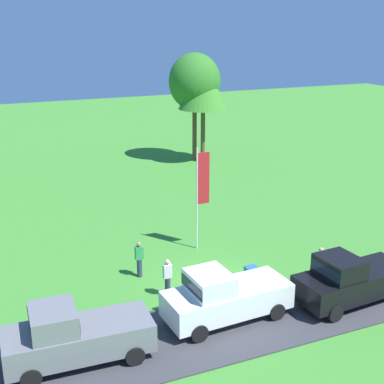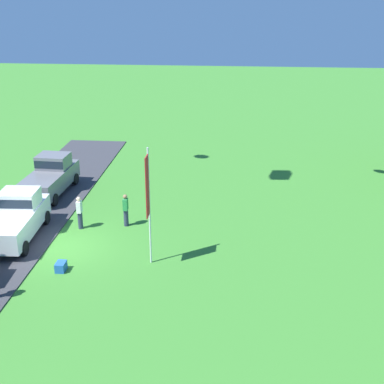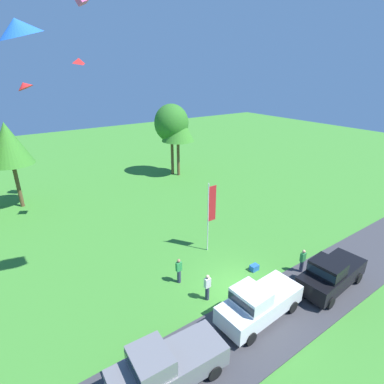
% 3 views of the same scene
% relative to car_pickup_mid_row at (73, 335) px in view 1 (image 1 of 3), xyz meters
% --- Properties ---
extents(ground_plane, '(120.00, 120.00, 0.00)m').
position_rel_car_pickup_mid_row_xyz_m(ground_plane, '(6.85, 2.87, -1.11)').
color(ground_plane, '#3D842D').
extents(pavement_strip, '(36.00, 4.40, 0.06)m').
position_rel_car_pickup_mid_row_xyz_m(pavement_strip, '(6.85, -0.08, -1.08)').
color(pavement_strip, '#38383D').
rests_on(pavement_strip, ground).
extents(car_pickup_mid_row, '(5.09, 2.24, 2.14)m').
position_rel_car_pickup_mid_row_xyz_m(car_pickup_mid_row, '(0.00, 0.00, 0.00)').
color(car_pickup_mid_row, slate).
rests_on(car_pickup_mid_row, ground).
extents(car_pickup_far_end, '(5.09, 2.25, 2.14)m').
position_rel_car_pickup_mid_row_xyz_m(car_pickup_far_end, '(5.86, 0.36, 0.00)').
color(car_pickup_far_end, white).
rests_on(car_pickup_far_end, ground).
extents(car_pickup_by_flagpole, '(5.12, 2.32, 2.14)m').
position_rel_car_pickup_mid_row_xyz_m(car_pickup_by_flagpole, '(11.25, -0.46, 0.00)').
color(car_pickup_by_flagpole, black).
rests_on(car_pickup_by_flagpole, ground).
extents(person_beside_suv, '(0.36, 0.24, 1.71)m').
position_rel_car_pickup_mid_row_xyz_m(person_beside_suv, '(4.60, 3.06, -0.23)').
color(person_beside_suv, '#2D334C').
rests_on(person_beside_suv, ground).
extents(person_on_lawn, '(0.36, 0.24, 1.71)m').
position_rel_car_pickup_mid_row_xyz_m(person_on_lawn, '(4.08, 5.29, -0.23)').
color(person_on_lawn, '#2D334C').
rests_on(person_on_lawn, ground).
extents(person_watching_sky, '(0.36, 0.24, 1.71)m').
position_rel_car_pickup_mid_row_xyz_m(person_watching_sky, '(11.27, 1.51, -0.23)').
color(person_watching_sky, '#2D334C').
rests_on(person_watching_sky, ground).
extents(tree_center_back, '(4.16, 4.16, 8.79)m').
position_rel_car_pickup_mid_row_xyz_m(tree_center_back, '(14.95, 23.78, 5.36)').
color(tree_center_back, brown).
rests_on(tree_center_back, ground).
extents(tree_far_left, '(3.98, 3.98, 8.40)m').
position_rel_car_pickup_mid_row_xyz_m(tree_far_left, '(15.35, 23.00, 5.27)').
color(tree_far_left, brown).
rests_on(tree_far_left, ground).
extents(flag_banner, '(0.71, 0.08, 5.31)m').
position_rel_car_pickup_mid_row_xyz_m(flag_banner, '(8.01, 7.17, 2.26)').
color(flag_banner, silver).
rests_on(flag_banner, ground).
extents(cooler_box, '(0.56, 0.40, 0.40)m').
position_rel_car_pickup_mid_row_xyz_m(cooler_box, '(8.87, 3.43, -0.91)').
color(cooler_box, blue).
rests_on(cooler_box, ground).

